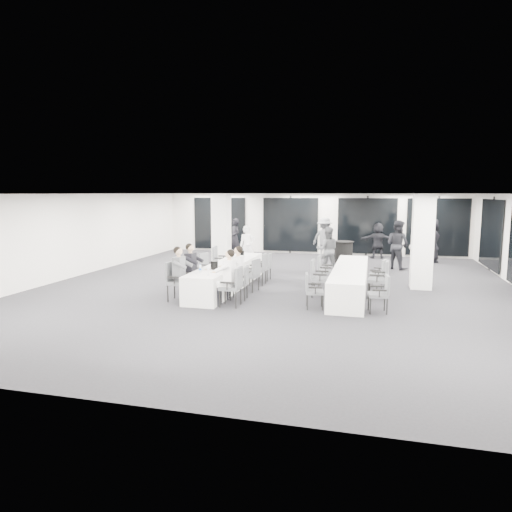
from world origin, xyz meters
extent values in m
cube|color=#222227|center=(0.00, 0.00, -0.01)|extent=(14.00, 16.00, 0.02)
cube|color=white|center=(0.00, 0.00, 2.81)|extent=(14.00, 16.00, 0.02)
cube|color=silver|center=(-7.01, 0.00, 1.40)|extent=(0.02, 16.00, 2.80)
cube|color=silver|center=(0.00, 8.01, 1.40)|extent=(14.00, 0.02, 2.80)
cube|color=silver|center=(0.00, -8.01, 1.40)|extent=(14.00, 0.02, 2.80)
cube|color=black|center=(0.00, 7.94, 1.35)|extent=(13.60, 0.06, 2.50)
cube|color=white|center=(-2.80, 3.20, 1.40)|extent=(0.60, 0.60, 2.80)
cube|color=white|center=(4.20, 1.00, 1.40)|extent=(0.60, 0.60, 2.80)
cube|color=white|center=(-1.39, -0.41, 0.38)|extent=(0.90, 5.00, 0.75)
cube|color=white|center=(2.19, -0.26, 0.38)|extent=(0.90, 5.00, 0.75)
cylinder|color=black|center=(1.74, 3.72, 0.53)|extent=(0.67, 0.67, 1.06)
cylinder|color=black|center=(1.74, 3.72, 1.06)|extent=(0.77, 0.77, 0.02)
cube|color=#4E5256|center=(-2.14, -2.27, 0.49)|extent=(0.51, 0.53, 0.09)
cube|color=#4E5256|center=(-2.38, -2.27, 0.78)|extent=(0.07, 0.50, 0.50)
cylinder|color=black|center=(-2.36, -2.06, 0.22)|extent=(0.04, 0.04, 0.45)
cylinder|color=black|center=(-2.36, -2.49, 0.22)|extent=(0.04, 0.04, 0.45)
cylinder|color=black|center=(-1.93, -2.05, 0.22)|extent=(0.04, 0.04, 0.45)
cylinder|color=black|center=(-1.92, -2.48, 0.22)|extent=(0.04, 0.04, 0.45)
cube|color=black|center=(-2.15, -2.00, 0.67)|extent=(0.37, 0.05, 0.04)
cube|color=black|center=(-2.14, -2.54, 0.67)|extent=(0.37, 0.05, 0.04)
cube|color=#4E5256|center=(-2.14, -1.48, 0.47)|extent=(0.54, 0.56, 0.08)
cube|color=#4E5256|center=(-2.37, -1.51, 0.74)|extent=(0.13, 0.48, 0.48)
cylinder|color=black|center=(-2.38, -1.30, 0.21)|extent=(0.04, 0.04, 0.42)
cylinder|color=black|center=(-2.32, -1.71, 0.21)|extent=(0.04, 0.04, 0.42)
cylinder|color=black|center=(-1.97, -1.24, 0.21)|extent=(0.04, 0.04, 0.42)
cylinder|color=black|center=(-1.91, -1.65, 0.21)|extent=(0.04, 0.04, 0.42)
cube|color=black|center=(-2.18, -1.22, 0.64)|extent=(0.35, 0.09, 0.04)
cube|color=black|center=(-2.11, -1.73, 0.64)|extent=(0.35, 0.09, 0.04)
cube|color=#4E5256|center=(-2.14, -0.69, 0.42)|extent=(0.52, 0.53, 0.08)
cube|color=#4E5256|center=(-2.35, -0.73, 0.68)|extent=(0.14, 0.44, 0.43)
cylinder|color=black|center=(-2.37, -0.55, 0.19)|extent=(0.03, 0.03, 0.39)
cylinder|color=black|center=(-2.29, -0.91, 0.19)|extent=(0.03, 0.03, 0.39)
cylinder|color=black|center=(-2.00, -0.47, 0.19)|extent=(0.03, 0.03, 0.39)
cylinder|color=black|center=(-1.92, -0.84, 0.19)|extent=(0.03, 0.03, 0.39)
cube|color=black|center=(-2.19, -0.46, 0.58)|extent=(0.32, 0.10, 0.04)
cube|color=black|center=(-2.10, -0.92, 0.58)|extent=(0.32, 0.10, 0.04)
cube|color=#4E5256|center=(-2.14, 0.10, 0.45)|extent=(0.56, 0.58, 0.08)
cube|color=#4E5256|center=(-2.36, 0.15, 0.72)|extent=(0.17, 0.46, 0.46)
cylinder|color=black|center=(-2.29, 0.34, 0.20)|extent=(0.04, 0.04, 0.41)
cylinder|color=black|center=(-2.39, -0.05, 0.20)|extent=(0.04, 0.04, 0.41)
cylinder|color=black|center=(-1.90, 0.25, 0.20)|extent=(0.04, 0.04, 0.41)
cylinder|color=black|center=(-2.00, -0.14, 0.20)|extent=(0.04, 0.04, 0.41)
cube|color=black|center=(-2.08, 0.34, 0.62)|extent=(0.34, 0.12, 0.04)
cube|color=black|center=(-2.20, -0.14, 0.62)|extent=(0.34, 0.12, 0.04)
cube|color=#4E5256|center=(-2.14, 1.29, 0.49)|extent=(0.55, 0.57, 0.09)
cube|color=#4E5256|center=(-2.38, 1.27, 0.78)|extent=(0.11, 0.50, 0.50)
cylinder|color=black|center=(-2.38, 1.49, 0.22)|extent=(0.04, 0.04, 0.45)
cylinder|color=black|center=(-2.34, 1.05, 0.22)|extent=(0.04, 0.04, 0.45)
cylinder|color=black|center=(-1.95, 1.53, 0.22)|extent=(0.04, 0.04, 0.45)
cylinder|color=black|center=(-1.91, 1.10, 0.22)|extent=(0.04, 0.04, 0.45)
cube|color=black|center=(-2.17, 1.56, 0.67)|extent=(0.37, 0.08, 0.04)
cube|color=black|center=(-2.12, 1.02, 0.67)|extent=(0.37, 0.08, 0.04)
cube|color=#4E5256|center=(-0.64, -2.50, 0.47)|extent=(0.48, 0.51, 0.08)
cube|color=#4E5256|center=(-0.41, -2.50, 0.75)|extent=(0.07, 0.48, 0.48)
cylinder|color=black|center=(-0.44, -2.71, 0.21)|extent=(0.04, 0.04, 0.43)
cylinder|color=black|center=(-0.43, -2.29, 0.21)|extent=(0.04, 0.04, 0.43)
cylinder|color=black|center=(-0.85, -2.71, 0.21)|extent=(0.04, 0.04, 0.43)
cylinder|color=black|center=(-0.85, -2.29, 0.21)|extent=(0.04, 0.04, 0.43)
cube|color=black|center=(-0.65, -2.76, 0.65)|extent=(0.36, 0.04, 0.04)
cube|color=black|center=(-0.64, -2.24, 0.65)|extent=(0.36, 0.04, 0.04)
cube|color=#4E5256|center=(-0.64, -1.75, 0.43)|extent=(0.48, 0.50, 0.08)
cube|color=#4E5256|center=(-0.44, -1.72, 0.68)|extent=(0.10, 0.44, 0.44)
cylinder|color=black|center=(-0.44, -1.92, 0.19)|extent=(0.03, 0.03, 0.39)
cylinder|color=black|center=(-0.47, -1.54, 0.19)|extent=(0.03, 0.03, 0.39)
cylinder|color=black|center=(-0.81, -1.95, 0.19)|extent=(0.03, 0.03, 0.39)
cylinder|color=black|center=(-0.85, -1.58, 0.19)|extent=(0.03, 0.03, 0.39)
cube|color=black|center=(-0.62, -1.98, 0.59)|extent=(0.32, 0.07, 0.04)
cube|color=black|center=(-0.67, -1.51, 0.59)|extent=(0.32, 0.07, 0.04)
cube|color=#4E5256|center=(-0.64, -0.65, 0.44)|extent=(0.55, 0.56, 0.08)
cube|color=#4E5256|center=(-0.43, -0.70, 0.71)|extent=(0.16, 0.46, 0.45)
cylinder|color=black|center=(-0.50, -0.89, 0.20)|extent=(0.04, 0.04, 0.41)
cylinder|color=black|center=(-0.41, -0.50, 0.20)|extent=(0.04, 0.04, 0.41)
cylinder|color=black|center=(-0.88, -0.80, 0.20)|extent=(0.04, 0.04, 0.41)
cylinder|color=black|center=(-0.79, -0.42, 0.20)|extent=(0.04, 0.04, 0.41)
cube|color=black|center=(-0.70, -0.89, 0.61)|extent=(0.34, 0.11, 0.04)
cube|color=black|center=(-0.59, -0.41, 0.61)|extent=(0.34, 0.11, 0.04)
cube|color=#4E5256|center=(-0.64, 0.29, 0.47)|extent=(0.49, 0.51, 0.08)
cube|color=#4E5256|center=(-0.42, 0.29, 0.75)|extent=(0.07, 0.48, 0.48)
cylinder|color=black|center=(-0.44, 0.08, 0.21)|extent=(0.04, 0.04, 0.42)
cylinder|color=black|center=(-0.43, 0.49, 0.21)|extent=(0.04, 0.04, 0.42)
cylinder|color=black|center=(-0.85, 0.09, 0.21)|extent=(0.04, 0.04, 0.42)
cylinder|color=black|center=(-0.85, 0.50, 0.21)|extent=(0.04, 0.04, 0.42)
cube|color=black|center=(-0.65, 0.03, 0.64)|extent=(0.35, 0.05, 0.04)
cube|color=black|center=(-0.64, 0.55, 0.64)|extent=(0.35, 0.05, 0.04)
cube|color=#4E5256|center=(-0.64, 1.07, 0.42)|extent=(0.45, 0.47, 0.07)
cube|color=#4E5256|center=(-0.44, 1.05, 0.67)|extent=(0.08, 0.43, 0.43)
cylinder|color=black|center=(-0.47, 0.87, 0.19)|extent=(0.03, 0.03, 0.38)
cylinder|color=black|center=(-0.45, 1.24, 0.19)|extent=(0.03, 0.03, 0.38)
cylinder|color=black|center=(-0.84, 0.89, 0.19)|extent=(0.03, 0.03, 0.38)
cylinder|color=black|center=(-0.82, 1.26, 0.19)|extent=(0.03, 0.03, 0.38)
cube|color=black|center=(-0.66, 0.83, 0.57)|extent=(0.32, 0.06, 0.04)
cube|color=black|center=(-0.63, 1.30, 0.57)|extent=(0.32, 0.06, 0.04)
cube|color=#4E5256|center=(1.44, -2.20, 0.41)|extent=(0.49, 0.51, 0.07)
cube|color=#4E5256|center=(1.24, -2.24, 0.66)|extent=(0.13, 0.43, 0.42)
cylinder|color=black|center=(1.23, -2.05, 0.19)|extent=(0.03, 0.03, 0.38)
cylinder|color=black|center=(1.29, -2.42, 0.19)|extent=(0.03, 0.03, 0.38)
cylinder|color=black|center=(1.59, -1.99, 0.19)|extent=(0.03, 0.03, 0.38)
cylinder|color=black|center=(1.65, -2.35, 0.19)|extent=(0.03, 0.03, 0.38)
cube|color=black|center=(1.40, -1.98, 0.57)|extent=(0.31, 0.09, 0.04)
cube|color=black|center=(1.48, -2.43, 0.57)|extent=(0.31, 0.09, 0.04)
cube|color=#4E5256|center=(1.44, -0.86, 0.48)|extent=(0.49, 0.51, 0.09)
cube|color=#4E5256|center=(1.21, -0.86, 0.77)|extent=(0.06, 0.49, 0.49)
cylinder|color=black|center=(1.23, -0.65, 0.22)|extent=(0.04, 0.04, 0.44)
cylinder|color=black|center=(1.23, -1.08, 0.22)|extent=(0.04, 0.04, 0.44)
cylinder|color=black|center=(1.65, -0.65, 0.22)|extent=(0.04, 0.04, 0.44)
cylinder|color=black|center=(1.65, -1.08, 0.22)|extent=(0.04, 0.04, 0.44)
cube|color=black|center=(1.44, -0.60, 0.66)|extent=(0.36, 0.04, 0.04)
cube|color=black|center=(1.44, -1.13, 0.66)|extent=(0.36, 0.04, 0.04)
cube|color=#4E5256|center=(1.44, 0.59, 0.45)|extent=(0.46, 0.48, 0.08)
cube|color=#4E5256|center=(1.22, 0.60, 0.71)|extent=(0.06, 0.46, 0.46)
cylinder|color=black|center=(1.24, 0.79, 0.20)|extent=(0.04, 0.04, 0.41)
cylinder|color=black|center=(1.24, 0.40, 0.20)|extent=(0.04, 0.04, 0.41)
cylinder|color=black|center=(1.64, 0.79, 0.20)|extent=(0.04, 0.04, 0.41)
cylinder|color=black|center=(1.64, 0.40, 0.20)|extent=(0.04, 0.04, 0.41)
cube|color=black|center=(1.44, 0.84, 0.61)|extent=(0.34, 0.04, 0.04)
cube|color=black|center=(1.44, 0.35, 0.61)|extent=(0.34, 0.04, 0.04)
cube|color=#4E5256|center=(2.94, -2.22, 0.43)|extent=(0.49, 0.51, 0.08)
cube|color=#4E5256|center=(3.15, -2.19, 0.68)|extent=(0.11, 0.44, 0.44)
cylinder|color=black|center=(3.15, -2.38, 0.19)|extent=(0.03, 0.03, 0.39)
cylinder|color=black|center=(3.11, -2.01, 0.19)|extent=(0.03, 0.03, 0.39)
cylinder|color=black|center=(2.77, -2.43, 0.19)|extent=(0.03, 0.03, 0.39)
cylinder|color=black|center=(2.73, -2.05, 0.19)|extent=(0.03, 0.03, 0.39)
cube|color=black|center=(2.97, -2.46, 0.59)|extent=(0.33, 0.08, 0.04)
cube|color=black|center=(2.91, -1.98, 0.59)|extent=(0.33, 0.08, 0.04)
cube|color=#4E5256|center=(2.94, -0.67, 0.49)|extent=(0.54, 0.56, 0.09)
cube|color=#4E5256|center=(3.18, -0.69, 0.78)|extent=(0.10, 0.50, 0.50)
cylinder|color=black|center=(3.14, -0.91, 0.22)|extent=(0.04, 0.04, 0.44)
cylinder|color=black|center=(3.17, -0.47, 0.22)|extent=(0.04, 0.04, 0.44)
cylinder|color=black|center=(2.71, -0.87, 0.22)|extent=(0.04, 0.04, 0.44)
cylinder|color=black|center=(2.74, -0.44, 0.22)|extent=(0.04, 0.04, 0.44)
cube|color=black|center=(2.92, -0.94, 0.67)|extent=(0.37, 0.07, 0.04)
cube|color=black|center=(2.96, -0.40, 0.67)|extent=(0.37, 0.07, 0.04)
cube|color=#4E5256|center=(2.94, 0.69, 0.41)|extent=(0.52, 0.53, 0.07)
cube|color=#4E5256|center=(3.14, 0.64, 0.66)|extent=(0.16, 0.42, 0.42)
cylinder|color=black|center=(3.07, 0.47, 0.19)|extent=(0.03, 0.03, 0.38)
cylinder|color=black|center=(3.16, 0.83, 0.19)|extent=(0.03, 0.03, 0.38)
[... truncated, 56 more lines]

